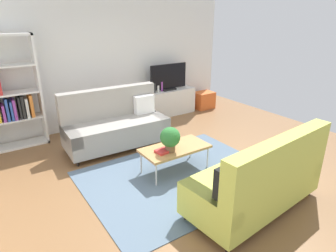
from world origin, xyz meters
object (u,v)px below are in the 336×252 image
(potted_plant, at_px, (170,138))
(bottle_2, at_px, (162,87))
(bottle_0, at_px, (155,88))
(tv, at_px, (168,77))
(bookshelf, at_px, (6,97))
(bottle_1, at_px, (158,89))
(coffee_table, at_px, (175,149))
(vase_0, at_px, (147,89))
(table_book_0, at_px, (164,151))
(storage_trunk, at_px, (204,100))
(couch_green, at_px, (258,180))
(tv_console, at_px, (168,102))
(couch_beige, at_px, (116,125))

(potted_plant, relative_size, bottle_2, 1.68)
(bottle_0, bearing_deg, bottle_2, 0.00)
(tv, xyz_separation_m, bookshelf, (-3.54, 0.04, 0.04))
(bottle_0, bearing_deg, bottle_1, 0.00)
(coffee_table, relative_size, vase_0, 5.85)
(bookshelf, distance_m, potted_plant, 3.18)
(table_book_0, bearing_deg, tv, 54.58)
(storage_trunk, relative_size, table_book_0, 2.17)
(bottle_1, bearing_deg, couch_green, -103.27)
(tv, relative_size, potted_plant, 2.54)
(storage_trunk, relative_size, vase_0, 2.77)
(coffee_table, height_order, table_book_0, table_book_0)
(bottle_2, bearing_deg, bottle_0, 180.00)
(potted_plant, xyz_separation_m, bottle_2, (1.45, 2.48, 0.11))
(tv, xyz_separation_m, bottle_0, (-0.41, -0.02, -0.20))
(tv_console, relative_size, vase_0, 7.45)
(bookshelf, bearing_deg, couch_beige, -32.51)
(table_book_0, distance_m, bottle_1, 2.86)
(storage_trunk, bearing_deg, potted_plant, -138.70)
(couch_beige, distance_m, bottle_2, 1.98)
(couch_beige, bearing_deg, potted_plant, 101.11)
(couch_green, height_order, vase_0, couch_green)
(potted_plant, xyz_separation_m, bottle_1, (1.34, 2.48, 0.08))
(couch_beige, bearing_deg, table_book_0, 97.39)
(couch_beige, distance_m, vase_0, 1.73)
(tv_console, bearing_deg, bottle_1, -172.79)
(vase_0, distance_m, bottle_2, 0.38)
(couch_green, distance_m, table_book_0, 1.48)
(couch_green, bearing_deg, bookshelf, 116.17)
(tv_console, xyz_separation_m, potted_plant, (-1.66, -2.52, 0.32))
(storage_trunk, xyz_separation_m, vase_0, (-1.68, 0.15, 0.51))
(couch_green, xyz_separation_m, bottle_1, (0.90, 3.83, 0.28))
(bookshelf, bearing_deg, potted_plant, -53.42)
(potted_plant, bearing_deg, storage_trunk, 41.30)
(tv_console, distance_m, bottle_0, 0.60)
(bookshelf, height_order, bottle_1, bookshelf)
(tv, bearing_deg, tv_console, 90.00)
(tv_console, distance_m, bottle_2, 0.49)
(table_book_0, distance_m, bottle_0, 2.81)
(bookshelf, bearing_deg, bottle_0, -1.10)
(couch_green, distance_m, potted_plant, 1.43)
(tv, bearing_deg, bottle_2, -174.48)
(coffee_table, xyz_separation_m, bottle_1, (1.20, 2.41, 0.33))
(tv_console, bearing_deg, table_book_0, -125.20)
(couch_green, bearing_deg, storage_trunk, 53.73)
(coffee_table, distance_m, tv, 2.91)
(coffee_table, bearing_deg, couch_beige, 105.14)
(tv_console, xyz_separation_m, bottle_1, (-0.32, -0.04, 0.40))
(bookshelf, xyz_separation_m, storage_trunk, (4.64, -0.12, -0.77))
(couch_green, relative_size, vase_0, 10.44)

